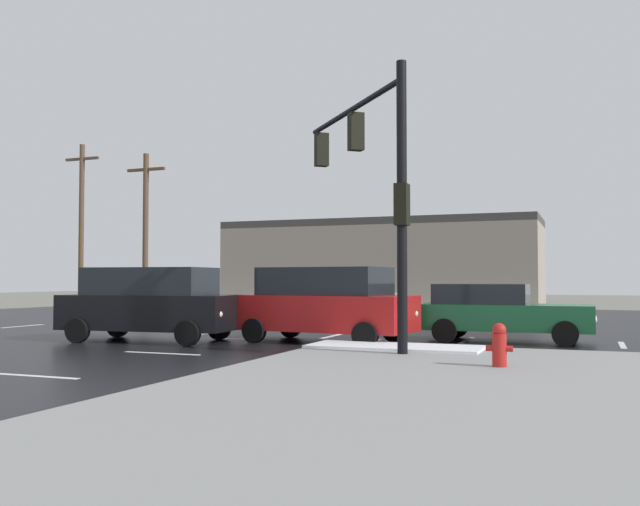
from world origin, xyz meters
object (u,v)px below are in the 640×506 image
(fire_hydrant, at_px, (499,345))
(utility_pole_far, at_px, (146,229))
(suv_black, at_px, (150,302))
(traffic_signal_mast, at_px, (372,168))
(suv_red, at_px, (325,303))
(utility_pole_distant, at_px, (81,223))
(sedan_green, at_px, (500,311))
(sedan_white, at_px, (351,297))

(fire_hydrant, height_order, utility_pole_far, utility_pole_far)
(fire_hydrant, xyz_separation_m, suv_black, (-9.77, 3.19, 0.55))
(traffic_signal_mast, height_order, utility_pole_far, utility_pole_far)
(suv_red, relative_size, utility_pole_distant, 0.54)
(sedan_green, height_order, utility_pole_far, utility_pole_far)
(utility_pole_far, xyz_separation_m, utility_pole_distant, (-5.38, 1.63, 0.58))
(utility_pole_far, bearing_deg, sedan_white, 17.89)
(suv_black, height_order, utility_pole_far, utility_pole_far)
(sedan_green, distance_m, utility_pole_distant, 26.77)
(fire_hydrant, bearing_deg, suv_black, 161.91)
(sedan_white, distance_m, utility_pole_distant, 15.80)
(suv_red, height_order, utility_pole_far, utility_pole_far)
(suv_red, xyz_separation_m, utility_pole_distant, (-19.47, 13.36, 3.73))
(suv_red, relative_size, utility_pole_far, 0.62)
(sedan_green, relative_size, sedan_white, 0.97)
(sedan_white, relative_size, suv_black, 0.94)
(suv_red, height_order, utility_pole_distant, utility_pole_distant)
(suv_red, distance_m, suv_black, 4.83)
(fire_hydrant, bearing_deg, sedan_green, 96.51)
(utility_pole_distant, bearing_deg, utility_pole_far, -16.86)
(fire_hydrant, height_order, suv_black, suv_black)
(traffic_signal_mast, relative_size, sedan_green, 1.39)
(fire_hydrant, xyz_separation_m, sedan_green, (-0.74, 6.49, 0.32))
(traffic_signal_mast, xyz_separation_m, sedan_white, (-6.17, 16.76, -3.52))
(suv_red, bearing_deg, utility_pole_far, 146.86)
(fire_hydrant, xyz_separation_m, utility_pole_distant, (-24.62, 17.92, 4.28))
(fire_hydrant, bearing_deg, suv_red, 138.39)
(suv_black, bearing_deg, sedan_white, 83.57)
(sedan_green, xyz_separation_m, suv_black, (-9.03, -3.30, 0.24))
(sedan_white, height_order, suv_black, suv_black)
(sedan_green, bearing_deg, sedan_white, 123.76)
(fire_hydrant, distance_m, sedan_white, 21.62)
(sedan_white, bearing_deg, utility_pole_distant, 179.33)
(utility_pole_distant, bearing_deg, traffic_signal_mast, -35.43)
(utility_pole_distant, bearing_deg, sedan_white, 5.79)
(sedan_white, distance_m, suv_black, 16.28)
(fire_hydrant, xyz_separation_m, utility_pole_far, (-19.23, 16.29, 3.70))
(utility_pole_far, bearing_deg, traffic_signal_mast, -40.32)
(sedan_white, xyz_separation_m, suv_red, (4.26, -14.90, 0.24))
(fire_hydrant, bearing_deg, utility_pole_far, 139.73)
(fire_hydrant, bearing_deg, utility_pole_distant, 143.94)
(sedan_green, xyz_separation_m, suv_red, (-4.40, -1.92, 0.24))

